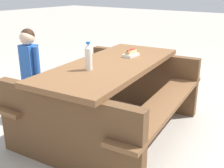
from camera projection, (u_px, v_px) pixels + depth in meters
ground_plane at (112, 129)px, 2.98m from camera, size 30.00×30.00×0.00m
picnic_table at (112, 91)px, 2.83m from camera, size 1.96×1.61×0.75m
soda_bottle at (89, 57)px, 2.45m from camera, size 0.07×0.07×0.26m
hotdog_tray at (131, 54)px, 2.97m from camera, size 0.18×0.11×0.08m
child_in_coat at (30, 63)px, 3.02m from camera, size 0.17×0.26×1.05m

